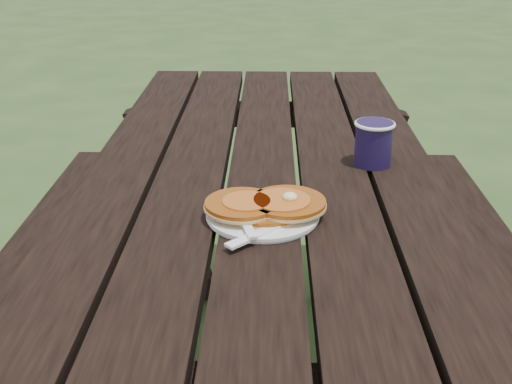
{
  "coord_description": "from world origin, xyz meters",
  "views": [
    {
      "loc": [
        0.02,
        -1.28,
        1.26
      ],
      "look_at": [
        -0.01,
        -0.24,
        0.8
      ],
      "focal_mm": 45.0,
      "sensor_mm": 36.0,
      "label": 1
    }
  ],
  "objects_px": {
    "pancake_stack": "(266,205)",
    "coffee_cup": "(374,141)",
    "plate": "(263,216)",
    "picnic_table": "(262,317)"
  },
  "relations": [
    {
      "from": "picnic_table",
      "to": "coffee_cup",
      "type": "xyz_separation_m",
      "value": [
        0.24,
        0.03,
        0.44
      ]
    },
    {
      "from": "pancake_stack",
      "to": "coffee_cup",
      "type": "relative_size",
      "value": 2.25
    },
    {
      "from": "pancake_stack",
      "to": "coffee_cup",
      "type": "bearing_deg",
      "value": 49.71
    },
    {
      "from": "picnic_table",
      "to": "coffee_cup",
      "type": "bearing_deg",
      "value": 7.57
    },
    {
      "from": "plate",
      "to": "coffee_cup",
      "type": "distance_m",
      "value": 0.36
    },
    {
      "from": "plate",
      "to": "coffee_cup",
      "type": "relative_size",
      "value": 2.06
    },
    {
      "from": "plate",
      "to": "pancake_stack",
      "type": "distance_m",
      "value": 0.02
    },
    {
      "from": "picnic_table",
      "to": "plate",
      "type": "xyz_separation_m",
      "value": [
        0.0,
        -0.24,
        0.39
      ]
    },
    {
      "from": "plate",
      "to": "pancake_stack",
      "type": "xyz_separation_m",
      "value": [
        0.01,
        0.0,
        0.02
      ]
    },
    {
      "from": "plate",
      "to": "pancake_stack",
      "type": "height_order",
      "value": "pancake_stack"
    }
  ]
}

